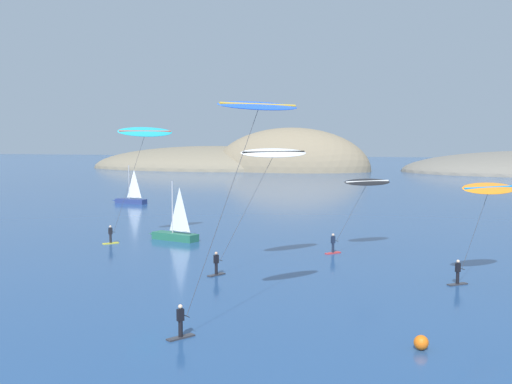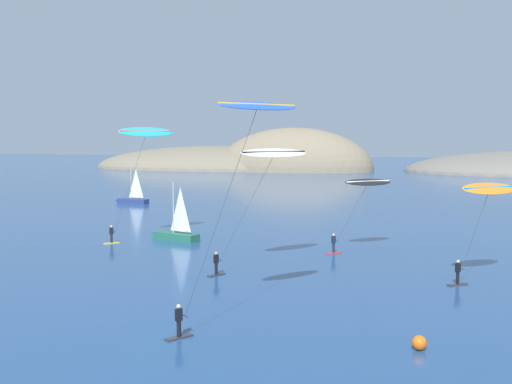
{
  "view_description": "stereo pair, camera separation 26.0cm",
  "coord_description": "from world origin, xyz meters",
  "px_view_note": "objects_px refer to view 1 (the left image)",
  "views": [
    {
      "loc": [
        15.23,
        -17.11,
        9.96
      ],
      "look_at": [
        3.64,
        27.83,
        5.93
      ],
      "focal_mm": 45.0,
      "sensor_mm": 36.0,
      "label": 1
    },
    {
      "loc": [
        15.48,
        -17.04,
        9.96
      ],
      "look_at": [
        3.64,
        27.83,
        5.93
      ],
      "focal_mm": 45.0,
      "sensor_mm": 36.0,
      "label": 2
    }
  ],
  "objects_px": {
    "kitesurfer_cyan": "(143,139)",
    "marker_buoy": "(421,343)",
    "sailboat_far": "(129,199)",
    "kitesurfer_orange": "(487,195)",
    "kitesurfer_white": "(271,160)",
    "kitesurfer_black": "(365,187)",
    "kitesurfer_blue": "(252,125)",
    "sailboat_near": "(173,233)"
  },
  "relations": [
    {
      "from": "sailboat_far",
      "to": "kitesurfer_orange",
      "type": "distance_m",
      "value": 62.22
    },
    {
      "from": "kitesurfer_blue",
      "to": "sailboat_near",
      "type": "bearing_deg",
      "value": 120.3
    },
    {
      "from": "sailboat_near",
      "to": "kitesurfer_black",
      "type": "bearing_deg",
      "value": -3.84
    },
    {
      "from": "kitesurfer_orange",
      "to": "kitesurfer_cyan",
      "type": "relative_size",
      "value": 0.63
    },
    {
      "from": "kitesurfer_blue",
      "to": "kitesurfer_white",
      "type": "xyz_separation_m",
      "value": [
        -2.38,
        14.49,
        -2.36
      ]
    },
    {
      "from": "sailboat_near",
      "to": "kitesurfer_cyan",
      "type": "distance_m",
      "value": 9.5
    },
    {
      "from": "marker_buoy",
      "to": "kitesurfer_cyan",
      "type": "bearing_deg",
      "value": 134.37
    },
    {
      "from": "sailboat_near",
      "to": "marker_buoy",
      "type": "height_order",
      "value": "sailboat_near"
    },
    {
      "from": "marker_buoy",
      "to": "kitesurfer_blue",
      "type": "bearing_deg",
      "value": 165.66
    },
    {
      "from": "sailboat_near",
      "to": "sailboat_far",
      "type": "bearing_deg",
      "value": 122.31
    },
    {
      "from": "sailboat_near",
      "to": "kitesurfer_white",
      "type": "height_order",
      "value": "kitesurfer_white"
    },
    {
      "from": "kitesurfer_orange",
      "to": "kitesurfer_white",
      "type": "bearing_deg",
      "value": 176.73
    },
    {
      "from": "kitesurfer_blue",
      "to": "kitesurfer_black",
      "type": "bearing_deg",
      "value": 80.63
    },
    {
      "from": "kitesurfer_cyan",
      "to": "kitesurfer_blue",
      "type": "bearing_deg",
      "value": -54.72
    },
    {
      "from": "kitesurfer_black",
      "to": "kitesurfer_blue",
      "type": "distance_m",
      "value": 24.42
    },
    {
      "from": "sailboat_near",
      "to": "kitesurfer_black",
      "type": "relative_size",
      "value": 0.93
    },
    {
      "from": "sailboat_far",
      "to": "marker_buoy",
      "type": "distance_m",
      "value": 70.89
    },
    {
      "from": "sailboat_far",
      "to": "kitesurfer_orange",
      "type": "bearing_deg",
      "value": -41.54
    },
    {
      "from": "kitesurfer_cyan",
      "to": "marker_buoy",
      "type": "distance_m",
      "value": 38.33
    },
    {
      "from": "sailboat_near",
      "to": "kitesurfer_orange",
      "type": "relative_size",
      "value": 0.86
    },
    {
      "from": "kitesurfer_white",
      "to": "kitesurfer_orange",
      "type": "bearing_deg",
      "value": -3.27
    },
    {
      "from": "sailboat_far",
      "to": "kitesurfer_white",
      "type": "bearing_deg",
      "value": -52.36
    },
    {
      "from": "marker_buoy",
      "to": "sailboat_near",
      "type": "bearing_deg",
      "value": 130.71
    },
    {
      "from": "kitesurfer_black",
      "to": "kitesurfer_orange",
      "type": "height_order",
      "value": "kitesurfer_orange"
    },
    {
      "from": "kitesurfer_black",
      "to": "kitesurfer_orange",
      "type": "distance_m",
      "value": 13.5
    },
    {
      "from": "kitesurfer_black",
      "to": "marker_buoy",
      "type": "xyz_separation_m",
      "value": [
        4.89,
        -25.83,
        -5.23
      ]
    },
    {
      "from": "kitesurfer_orange",
      "to": "kitesurfer_white",
      "type": "distance_m",
      "value": 15.55
    },
    {
      "from": "kitesurfer_cyan",
      "to": "kitesurfer_orange",
      "type": "bearing_deg",
      "value": -19.53
    },
    {
      "from": "sailboat_near",
      "to": "kitesurfer_cyan",
      "type": "relative_size",
      "value": 0.54
    },
    {
      "from": "kitesurfer_blue",
      "to": "kitesurfer_white",
      "type": "bearing_deg",
      "value": 99.33
    },
    {
      "from": "sailboat_near",
      "to": "kitesurfer_white",
      "type": "xyz_separation_m",
      "value": [
        12.12,
        -10.33,
        7.56
      ]
    },
    {
      "from": "kitesurfer_white",
      "to": "marker_buoy",
      "type": "bearing_deg",
      "value": -56.3
    },
    {
      "from": "sailboat_far",
      "to": "kitesurfer_white",
      "type": "relative_size",
      "value": 0.65
    },
    {
      "from": "sailboat_far",
      "to": "kitesurfer_blue",
      "type": "relative_size",
      "value": 0.5
    },
    {
      "from": "sailboat_far",
      "to": "marker_buoy",
      "type": "relative_size",
      "value": 8.53
    },
    {
      "from": "kitesurfer_cyan",
      "to": "marker_buoy",
      "type": "xyz_separation_m",
      "value": [
        25.99,
        -26.57,
        -9.38
      ]
    },
    {
      "from": "kitesurfer_orange",
      "to": "kitesurfer_cyan",
      "type": "xyz_separation_m",
      "value": [
        -30.2,
        10.71,
        3.75
      ]
    },
    {
      "from": "sailboat_far",
      "to": "kitesurfer_white",
      "type": "distance_m",
      "value": 51.37
    },
    {
      "from": "kitesurfer_blue",
      "to": "kitesurfer_orange",
      "type": "xyz_separation_m",
      "value": [
        12.99,
        13.61,
        -4.58
      ]
    },
    {
      "from": "kitesurfer_orange",
      "to": "kitesurfer_black",
      "type": "bearing_deg",
      "value": 132.37
    },
    {
      "from": "sailboat_far",
      "to": "kitesurfer_black",
      "type": "height_order",
      "value": "kitesurfer_black"
    },
    {
      "from": "kitesurfer_blue",
      "to": "kitesurfer_cyan",
      "type": "xyz_separation_m",
      "value": [
        -17.21,
        24.32,
        -0.83
      ]
    }
  ]
}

